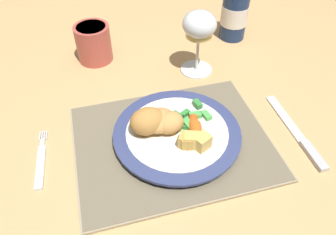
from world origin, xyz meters
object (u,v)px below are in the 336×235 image
at_px(dinner_plate, 177,134).
at_px(fork, 41,163).
at_px(table_knife, 299,136).
at_px(bottle, 236,6).
at_px(wine_glass, 199,28).
at_px(dining_table, 137,90).
at_px(drinking_cup, 94,42).

relative_size(dinner_plate, fork, 1.76).
distance_m(dinner_plate, table_knife, 0.24).
distance_m(dinner_plate, bottle, 0.42).
bearing_deg(wine_glass, dining_table, 159.09).
bearing_deg(drinking_cup, bottle, 1.47).
distance_m(dining_table, table_knife, 0.42).
relative_size(dinner_plate, bottle, 0.97).
relative_size(dining_table, drinking_cup, 16.33).
relative_size(bottle, drinking_cup, 2.74).
xyz_separation_m(wine_glass, bottle, (0.14, 0.12, -0.02)).
bearing_deg(fork, wine_glass, 28.40).
distance_m(dining_table, wine_glass, 0.24).
bearing_deg(dinner_plate, bottle, 52.33).
distance_m(table_knife, wine_glass, 0.31).
relative_size(table_knife, bottle, 0.84).
xyz_separation_m(dining_table, drinking_cup, (-0.09, 0.06, 0.12)).
relative_size(dining_table, wine_glass, 9.76).
xyz_separation_m(dinner_plate, drinking_cup, (-0.12, 0.32, 0.03)).
bearing_deg(table_knife, dining_table, 129.56).
bearing_deg(wine_glass, drinking_cup, 153.83).
distance_m(fork, drinking_cup, 0.34).
xyz_separation_m(fork, table_knife, (0.48, -0.07, 0.00)).
height_order(dinner_plate, fork, dinner_plate).
distance_m(dinner_plate, fork, 0.25).
height_order(fork, wine_glass, wine_glass).
bearing_deg(dining_table, drinking_cup, 146.36).
height_order(dining_table, wine_glass, wine_glass).
height_order(wine_glass, drinking_cup, wine_glass).
height_order(fork, drinking_cup, drinking_cup).
distance_m(wine_glass, bottle, 0.19).
relative_size(dining_table, bottle, 5.95).
bearing_deg(dining_table, dinner_plate, -83.36).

